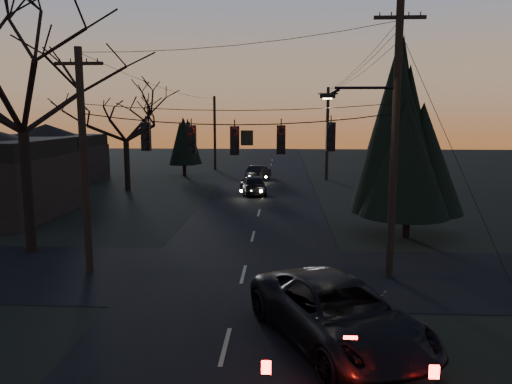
# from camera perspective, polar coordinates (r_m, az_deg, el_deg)

# --- Properties ---
(main_road) EXTENTS (8.00, 120.00, 0.02)m
(main_road) POSITION_cam_1_polar(r_m,az_deg,el_deg) (28.98, 0.13, -3.19)
(main_road) COLOR black
(main_road) RESTS_ON ground
(cross_road) EXTENTS (60.00, 7.00, 0.02)m
(cross_road) POSITION_cam_1_polar(r_m,az_deg,el_deg) (19.33, -1.45, -9.39)
(cross_road) COLOR black
(cross_road) RESTS_ON ground
(utility_pole_right) EXTENTS (5.00, 0.30, 10.00)m
(utility_pole_right) POSITION_cam_1_polar(r_m,az_deg,el_deg) (19.69, 14.94, -9.38)
(utility_pole_right) COLOR black
(utility_pole_right) RESTS_ON ground
(utility_pole_left) EXTENTS (1.80, 0.30, 8.50)m
(utility_pole_left) POSITION_cam_1_polar(r_m,az_deg,el_deg) (20.68, -18.46, -8.66)
(utility_pole_left) COLOR black
(utility_pole_left) RESTS_ON ground
(utility_pole_far_r) EXTENTS (1.80, 0.30, 8.50)m
(utility_pole_far_r) POSITION_cam_1_polar(r_m,az_deg,el_deg) (46.87, 8.03, 1.35)
(utility_pole_far_r) COLOR black
(utility_pole_far_r) RESTS_ON ground
(utility_pole_far_l) EXTENTS (0.30, 0.30, 8.00)m
(utility_pole_far_l) POSITION_cam_1_polar(r_m,az_deg,el_deg) (55.15, -4.68, 2.54)
(utility_pole_far_l) COLOR black
(utility_pole_far_l) RESTS_ON ground
(span_signal_assembly) EXTENTS (11.50, 0.44, 1.65)m
(span_signal_assembly) POSITION_cam_1_polar(r_m,az_deg,el_deg) (18.40, -2.26, 6.14)
(span_signal_assembly) COLOR black
(span_signal_assembly) RESTS_ON ground
(bare_tree_left) EXTENTS (9.71, 9.71, 10.58)m
(bare_tree_left) POSITION_cam_1_polar(r_m,az_deg,el_deg) (23.85, -25.39, 11.23)
(bare_tree_left) COLOR black
(bare_tree_left) RESTS_ON ground
(evergreen_right) EXTENTS (4.93, 4.93, 8.72)m
(evergreen_right) POSITION_cam_1_polar(r_m,az_deg,el_deg) (25.35, 17.23, 5.96)
(evergreen_right) COLOR black
(evergreen_right) RESTS_ON ground
(bare_tree_dist) EXTENTS (6.75, 6.75, 7.96)m
(bare_tree_dist) POSITION_cam_1_polar(r_m,az_deg,el_deg) (40.86, -14.72, 7.88)
(bare_tree_dist) COLOR black
(bare_tree_dist) RESTS_ON ground
(evergreen_dist) EXTENTS (3.28, 3.28, 5.40)m
(evergreen_dist) POSITION_cam_1_polar(r_m,az_deg,el_deg) (49.72, -8.24, 5.59)
(evergreen_dist) COLOR black
(evergreen_dist) RESTS_ON ground
(house_left_far) EXTENTS (9.00, 7.00, 5.20)m
(house_left_far) POSITION_cam_1_polar(r_m,az_deg,el_deg) (49.36, -22.73, 4.16)
(house_left_far) COLOR black
(house_left_far) RESTS_ON ground
(suv_near) EXTENTS (5.22, 6.86, 1.73)m
(suv_near) POSITION_cam_1_polar(r_m,az_deg,el_deg) (13.68, 9.33, -13.60)
(suv_near) COLOR black
(suv_near) RESTS_ON ground
(sedan_oncoming_a) EXTENTS (2.45, 4.65, 1.51)m
(sedan_oncoming_a) POSITION_cam_1_polar(r_m,az_deg,el_deg) (38.08, -0.33, 0.86)
(sedan_oncoming_a) COLOR black
(sedan_oncoming_a) RESTS_ON ground
(sedan_oncoming_b) EXTENTS (2.30, 4.27, 1.33)m
(sedan_oncoming_b) POSITION_cam_1_polar(r_m,az_deg,el_deg) (46.61, 0.31, 2.23)
(sedan_oncoming_b) COLOR black
(sedan_oncoming_b) RESTS_ON ground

